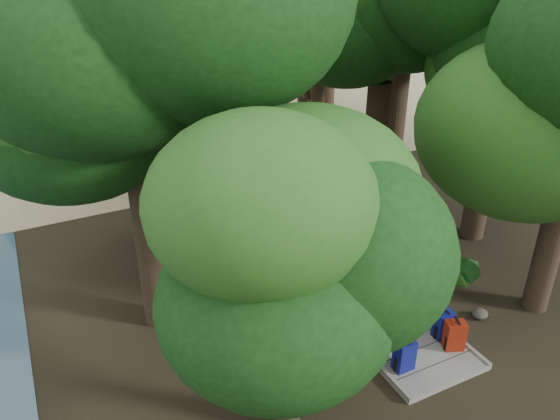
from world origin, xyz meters
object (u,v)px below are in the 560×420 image
suitcase_on_boardwalk (354,307)px  backpack_left_c (364,317)px  backpack_left_b (374,334)px  duffel_right_black (367,266)px  backpack_left_a (405,354)px  sun_lounger (259,121)px  duffel_right_khaki (396,289)px  backpack_right_a (455,334)px  backpack_left_d (339,297)px  lone_suitcase_on_sand (217,144)px  kayak (119,151)px  backpack_right_c (425,306)px  backpack_right_b (443,323)px  backpack_right_d (401,290)px

suitcase_on_boardwalk → backpack_left_c: bearing=-85.3°
backpack_left_b → duffel_right_black: bearing=66.5°
backpack_left_a → sun_lounger: bearing=75.1°
duffel_right_khaki → suitcase_on_boardwalk: (-1.33, -0.27, 0.13)m
backpack_right_a → duffel_right_khaki: bearing=109.7°
backpack_left_d → duffel_right_black: bearing=37.2°
duffel_right_khaki → lone_suitcase_on_sand: bearing=80.8°
backpack_left_a → backpack_left_c: bearing=92.6°
kayak → backpack_right_c: bearing=-68.3°
backpack_left_b → suitcase_on_boardwalk: 0.99m
backpack_left_c → backpack_left_d: bearing=68.8°
backpack_left_a → backpack_left_c: (-0.08, 1.23, 0.02)m
backpack_left_b → sun_lounger: backpack_left_b is taller
backpack_left_c → backpack_right_a: 1.81m
backpack_left_d → backpack_right_b: 2.25m
duffel_right_khaki → suitcase_on_boardwalk: size_ratio=0.86×
lone_suitcase_on_sand → kayak: (-3.38, 1.47, -0.21)m
lone_suitcase_on_sand → backpack_right_d: bearing=-100.1°
backpack_left_c → lone_suitcase_on_sand: (0.97, 11.14, -0.12)m
backpack_left_a → backpack_right_a: (1.26, 0.02, -0.01)m
backpack_right_a → kayak: (-3.75, 13.83, -0.30)m
backpack_right_c → lone_suitcase_on_sand: size_ratio=0.93×
backpack_left_b → backpack_left_d: size_ratio=1.24×
duffel_right_khaki → duffel_right_black: 1.02m
lone_suitcase_on_sand → sun_lounger: (2.62, 1.94, -0.05)m
backpack_left_a → backpack_right_d: backpack_left_a is taller
backpack_right_d → sun_lounger: backpack_right_d is taller
backpack_right_c → duffel_right_black: 1.99m
backpack_left_b → backpack_left_c: backpack_left_c is taller
lone_suitcase_on_sand → backpack_left_d: bearing=-107.7°
duffel_right_black → lone_suitcase_on_sand: (-0.31, 9.39, 0.01)m
backpack_left_b → sun_lounger: bearing=82.8°
backpack_left_a → kayak: bearing=99.0°
backpack_right_b → backpack_right_d: (-0.03, 1.36, -0.03)m
sun_lounger → backpack_left_c: bearing=-126.4°
kayak → backpack_left_b: bearing=-74.9°
backpack_left_d → backpack_right_d: size_ratio=0.99×
backpack_right_a → sun_lounger: size_ratio=0.37×
backpack_left_b → backpack_left_c: 0.53m
backpack_right_c → duffel_right_khaki: size_ratio=1.24×
backpack_right_d → duffel_right_khaki: bearing=87.3°
backpack_left_b → backpack_right_a: bearing=-17.7°
backpack_right_d → suitcase_on_boardwalk: 1.29m
backpack_left_b → suitcase_on_boardwalk: (0.16, 0.98, -0.05)m
backpack_left_d → duffel_right_khaki: (1.41, -0.18, -0.12)m
lone_suitcase_on_sand → backpack_left_a: bearing=-106.2°
backpack_left_c → suitcase_on_boardwalk: 0.46m
backpack_right_b → lone_suitcase_on_sand: 11.99m
lone_suitcase_on_sand → duffel_right_black: bearing=-100.2°
suitcase_on_boardwalk → kayak: size_ratio=0.22×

